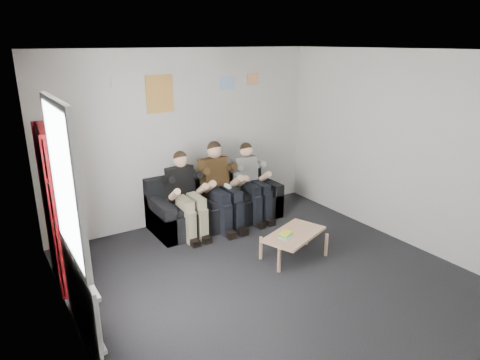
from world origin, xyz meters
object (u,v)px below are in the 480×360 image
object	(u,v)px
sofa	(215,205)
bookshelf	(62,207)
person_middle	(221,187)
person_right	(252,182)
coffee_table	(294,236)
person_left	(187,195)

from	to	relation	value
sofa	bookshelf	distance (m)	2.52
person_middle	person_right	xyz separation A→B (m)	(0.58, 0.01, -0.04)
coffee_table	person_right	world-z (taller)	person_right
sofa	coffee_table	world-z (taller)	sofa
person_left	person_right	distance (m)	1.16
person_left	person_right	size ratio (longest dim) A/B	1.01
sofa	person_left	world-z (taller)	person_left
bookshelf	person_middle	xyz separation A→B (m)	(2.36, 0.39, -0.30)
person_left	coffee_table	bearing A→B (deg)	-64.98
bookshelf	sofa	bearing A→B (deg)	19.09
person_middle	person_left	bearing A→B (deg)	174.56
coffee_table	person_right	bearing A→B (deg)	79.11
bookshelf	coffee_table	bearing A→B (deg)	-16.19
coffee_table	person_left	world-z (taller)	person_left
person_left	person_right	world-z (taller)	person_left
bookshelf	person_left	bearing A→B (deg)	17.61
coffee_table	bookshelf	bearing A→B (deg)	158.75
bookshelf	person_middle	bearing A→B (deg)	14.49
person_right	sofa	bearing A→B (deg)	167.67
sofa	person_right	size ratio (longest dim) A/B	1.67
bookshelf	person_left	world-z (taller)	bookshelf
coffee_table	person_left	size ratio (longest dim) A/B	0.71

